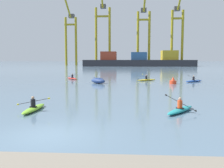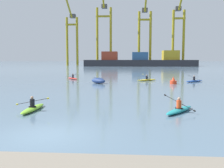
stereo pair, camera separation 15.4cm
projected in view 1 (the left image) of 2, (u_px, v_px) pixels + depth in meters
name	position (u px, v px, depth m)	size (l,w,h in m)	color
ground_plane	(49.00, 135.00, 10.99)	(800.00, 800.00, 0.00)	slate
container_barge	(139.00, 61.00, 118.03)	(51.34, 10.42, 7.28)	#28282D
gantry_crane_west	(71.00, 33.00, 132.79)	(6.59, 18.10, 34.02)	olive
gantry_crane_west_mid	(103.00, 27.00, 129.25)	(8.19, 15.65, 40.47)	olive
gantry_crane_east_mid	(144.00, 29.00, 123.94)	(6.80, 17.67, 35.34)	olive
gantry_crane_east	(178.00, 28.00, 121.66)	(6.26, 17.62, 36.98)	olive
capsized_dinghy	(98.00, 81.00, 34.61)	(2.64, 2.59, 0.76)	navy
channel_buoy	(173.00, 81.00, 33.79)	(0.90, 0.90, 1.00)	red
kayak_teal	(180.00, 109.00, 15.78)	(2.45, 3.12, 1.08)	teal
kayak_blue	(194.00, 81.00, 36.78)	(3.12, 2.45, 0.96)	#2856B2
kayak_yellow	(147.00, 80.00, 38.73)	(3.14, 2.42, 1.02)	yellow
kayak_red	(72.00, 78.00, 41.71)	(2.53, 3.07, 1.01)	red
kayak_lime	(34.00, 108.00, 16.23)	(2.26, 3.41, 0.95)	#7ABC2D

